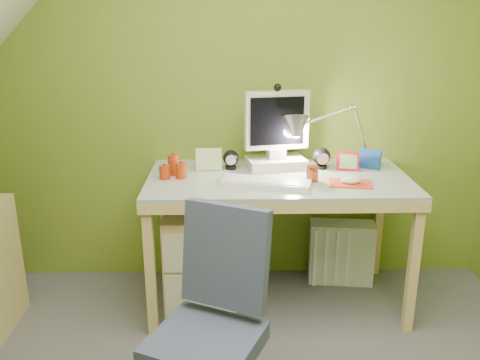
{
  "coord_description": "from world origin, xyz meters",
  "views": [
    {
      "loc": [
        -0.05,
        -1.52,
        1.66
      ],
      "look_at": [
        0.0,
        1.0,
        0.85
      ],
      "focal_mm": 38.0,
      "sensor_mm": 36.0,
      "label": 1
    }
  ],
  "objects_px": {
    "desk_lamp": "(353,122)",
    "radiator": "(341,252)",
    "desk": "(277,240)",
    "task_chair": "(205,343)",
    "monitor": "(277,129)"
  },
  "relations": [
    {
      "from": "desk_lamp",
      "to": "radiator",
      "type": "height_order",
      "value": "desk_lamp"
    },
    {
      "from": "desk",
      "to": "task_chair",
      "type": "bearing_deg",
      "value": -110.64
    },
    {
      "from": "desk",
      "to": "monitor",
      "type": "height_order",
      "value": "monitor"
    },
    {
      "from": "monitor",
      "to": "task_chair",
      "type": "distance_m",
      "value": 1.4
    },
    {
      "from": "monitor",
      "to": "radiator",
      "type": "height_order",
      "value": "monitor"
    },
    {
      "from": "monitor",
      "to": "task_chair",
      "type": "height_order",
      "value": "monitor"
    },
    {
      "from": "desk",
      "to": "monitor",
      "type": "bearing_deg",
      "value": 89.83
    },
    {
      "from": "desk",
      "to": "desk_lamp",
      "type": "bearing_deg",
      "value": 21.63
    },
    {
      "from": "monitor",
      "to": "task_chair",
      "type": "xyz_separation_m",
      "value": [
        -0.38,
        -1.2,
        -0.61
      ]
    },
    {
      "from": "desk",
      "to": "radiator",
      "type": "xyz_separation_m",
      "value": [
        0.44,
        0.23,
        -0.19
      ]
    },
    {
      "from": "desk",
      "to": "desk_lamp",
      "type": "xyz_separation_m",
      "value": [
        0.45,
        0.18,
        0.67
      ]
    },
    {
      "from": "desk_lamp",
      "to": "desk",
      "type": "bearing_deg",
      "value": -150.32
    },
    {
      "from": "desk_lamp",
      "to": "task_chair",
      "type": "xyz_separation_m",
      "value": [
        -0.83,
        -1.2,
        -0.65
      ]
    },
    {
      "from": "desk",
      "to": "radiator",
      "type": "distance_m",
      "value": 0.54
    },
    {
      "from": "task_chair",
      "to": "radiator",
      "type": "xyz_separation_m",
      "value": [
        0.82,
        1.25,
        -0.21
      ]
    }
  ]
}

